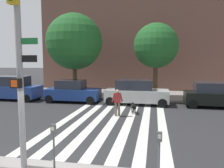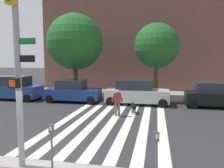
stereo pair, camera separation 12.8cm
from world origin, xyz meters
TOP-DOWN VIEW (x-y plane):
  - ground_plane at (0.00, 5.97)m, footprint 160.00×160.00m
  - sidewalk_far at (0.00, 14.95)m, footprint 80.00×6.00m
  - crosswalk_stripes at (1.04, 5.97)m, footprint 5.85×11.35m
  - traffic_light_pole at (-0.60, -0.57)m, footprint 0.74×0.46m
  - parking_meter_curbside at (0.36, -0.45)m, footprint 0.14×0.11m
  - parking_meter_third_along at (3.45, -0.55)m, footprint 0.14×0.11m
  - parked_car_near_curb at (-8.73, 10.60)m, footprint 4.74×2.06m
  - parked_car_behind_first at (-3.25, 10.60)m, footprint 4.38×1.99m
  - parked_car_third_in_line at (1.92, 10.60)m, footprint 4.83×2.01m
  - parked_car_fourth_in_line at (7.63, 10.60)m, footprint 4.35×2.09m
  - street_tree_nearest at (-3.84, 12.78)m, footprint 5.02×5.02m
  - street_tree_middle at (3.37, 13.11)m, footprint 3.83×3.83m
  - pedestrian_dog_walker at (1.10, 6.75)m, footprint 0.70×0.33m
  - dog_on_leash at (1.99, 7.66)m, footprint 0.43×1.05m

SIDE VIEW (x-z plane):
  - ground_plane at x=0.00m, z-range 0.00..0.00m
  - crosswalk_stripes at x=1.04m, z-range 0.00..0.01m
  - sidewalk_far at x=0.00m, z-range 0.00..0.15m
  - dog_on_leash at x=1.99m, z-range 0.12..0.77m
  - parked_car_behind_first at x=-3.25m, z-range -0.04..1.77m
  - parked_car_fourth_in_line at x=7.63m, z-range -0.01..1.80m
  - pedestrian_dog_walker at x=1.10m, z-range 0.11..1.75m
  - parked_car_third_in_line at x=1.92m, z-range -0.03..1.88m
  - parked_car_near_curb at x=-8.73m, z-range -0.02..2.02m
  - parking_meter_curbside at x=0.36m, z-range 0.35..1.71m
  - parking_meter_third_along at x=3.45m, z-range 0.35..1.71m
  - traffic_light_pole at x=-0.60m, z-range 0.62..6.42m
  - street_tree_middle at x=3.37m, z-range 1.42..7.84m
  - street_tree_nearest at x=-3.84m, z-range 1.34..8.76m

